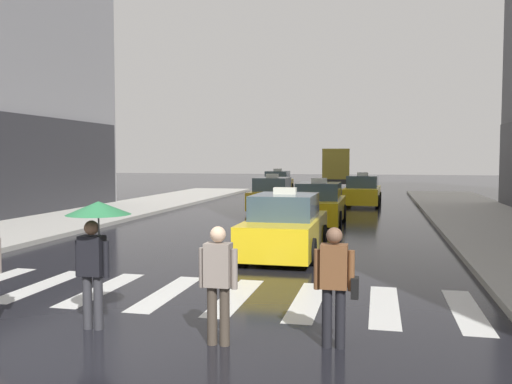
% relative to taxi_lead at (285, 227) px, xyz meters
% --- Properties ---
extents(ground_plane, '(160.00, 160.00, 0.00)m').
position_rel_taxi_lead_xyz_m(ground_plane, '(-1.51, -7.62, -0.72)').
color(ground_plane, black).
extents(crosswalk_markings, '(11.30, 2.80, 0.01)m').
position_rel_taxi_lead_xyz_m(crosswalk_markings, '(-1.51, -4.62, -0.72)').
color(crosswalk_markings, silver).
rests_on(crosswalk_markings, ground).
extents(taxi_lead, '(1.94, 4.54, 1.80)m').
position_rel_taxi_lead_xyz_m(taxi_lead, '(0.00, 0.00, 0.00)').
color(taxi_lead, yellow).
rests_on(taxi_lead, ground).
extents(taxi_second, '(1.93, 4.54, 1.80)m').
position_rel_taxi_lead_xyz_m(taxi_second, '(0.16, 6.95, 0.00)').
color(taxi_second, yellow).
rests_on(taxi_second, ground).
extents(taxi_third, '(2.00, 4.57, 1.80)m').
position_rel_taxi_lead_xyz_m(taxi_third, '(-2.69, 12.01, 0.00)').
color(taxi_third, gold).
rests_on(taxi_third, ground).
extents(taxi_fourth, '(2.04, 4.59, 1.80)m').
position_rel_taxi_lead_xyz_m(taxi_fourth, '(1.58, 15.96, 0.00)').
color(taxi_fourth, yellow).
rests_on(taxi_fourth, ground).
extents(taxi_fifth, '(2.03, 4.59, 1.80)m').
position_rel_taxi_lead_xyz_m(taxi_fifth, '(-4.86, 25.23, 0.00)').
color(taxi_fifth, gold).
rests_on(taxi_fifth, ground).
extents(box_truck, '(2.58, 7.63, 3.35)m').
position_rel_taxi_lead_xyz_m(box_truck, '(-1.15, 33.58, 1.13)').
color(box_truck, '#2D2D2D').
rests_on(box_truck, ground).
extents(pedestrian_with_umbrella, '(0.96, 0.96, 1.94)m').
position_rel_taxi_lead_xyz_m(pedestrian_with_umbrella, '(-1.69, -6.91, 0.79)').
color(pedestrian_with_umbrella, '#333338').
rests_on(pedestrian_with_umbrella, ground).
extents(pedestrian_with_handbag, '(0.60, 0.24, 1.65)m').
position_rel_taxi_lead_xyz_m(pedestrian_with_handbag, '(1.86, -6.92, 0.21)').
color(pedestrian_with_handbag, black).
rests_on(pedestrian_with_handbag, ground).
extents(pedestrian_plain_coat, '(0.55, 0.24, 1.65)m').
position_rel_taxi_lead_xyz_m(pedestrian_plain_coat, '(0.28, -7.17, 0.21)').
color(pedestrian_plain_coat, '#473D33').
rests_on(pedestrian_plain_coat, ground).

